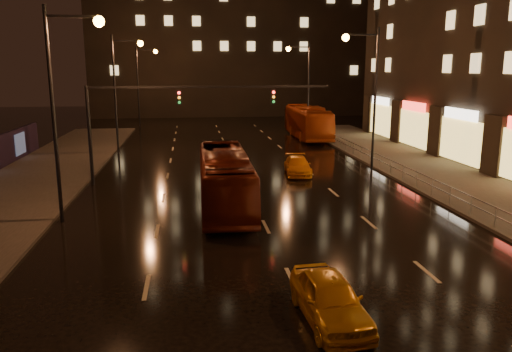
# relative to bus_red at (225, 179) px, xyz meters

# --- Properties ---
(ground) EXTENTS (140.00, 140.00, 0.00)m
(ground) POSITION_rel_bus_red_xyz_m (1.63, 6.23, -1.50)
(ground) COLOR black
(ground) RESTS_ON ground
(sidewalk_left) EXTENTS (7.00, 70.00, 0.15)m
(sidewalk_left) POSITION_rel_bus_red_xyz_m (-11.87, 1.23, -1.43)
(sidewalk_left) COLOR #38332D
(sidewalk_left) RESTS_ON ground
(sidewalk_right) EXTENTS (7.00, 70.00, 0.15)m
(sidewalk_right) POSITION_rel_bus_red_xyz_m (15.13, 1.23, -1.43)
(sidewalk_right) COLOR #38332D
(sidewalk_right) RESTS_ON ground
(building_distant) EXTENTS (44.00, 16.00, 36.00)m
(building_distant) POSITION_rel_bus_red_xyz_m (5.63, 58.23, 16.50)
(building_distant) COLOR black
(building_distant) RESTS_ON ground
(traffic_signal) EXTENTS (15.31, 0.32, 6.20)m
(traffic_signal) POSITION_rel_bus_red_xyz_m (-3.43, 6.23, 3.23)
(traffic_signal) COLOR black
(traffic_signal) RESTS_ON ground
(railing_right) EXTENTS (0.05, 56.00, 1.00)m
(railing_right) POSITION_rel_bus_red_xyz_m (11.83, 4.23, -0.61)
(railing_right) COLOR #99999E
(railing_right) RESTS_ON sidewalk_right
(bus_red) EXTENTS (2.72, 10.83, 3.00)m
(bus_red) POSITION_rel_bus_red_xyz_m (0.00, 0.00, 0.00)
(bus_red) COLOR #57180C
(bus_red) RESTS_ON ground
(bus_curb) EXTENTS (3.10, 12.17, 3.37)m
(bus_curb) POSITION_rel_bus_red_xyz_m (10.63, 25.85, 0.18)
(bus_curb) COLOR #AD3E11
(bus_curb) RESTS_ON ground
(taxi_near) EXTENTS (1.84, 4.12, 1.37)m
(taxi_near) POSITION_rel_bus_red_xyz_m (2.13, -12.77, -0.81)
(taxi_near) COLOR orange
(taxi_near) RESTS_ON ground
(taxi_far) EXTENTS (2.18, 4.35, 1.21)m
(taxi_far) POSITION_rel_bus_red_xyz_m (5.63, 7.66, -0.90)
(taxi_far) COLOR orange
(taxi_far) RESTS_ON ground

